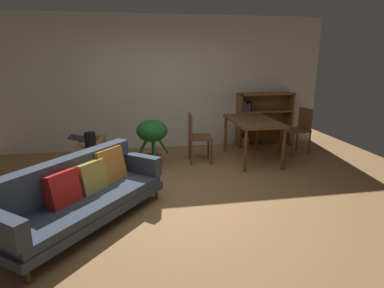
% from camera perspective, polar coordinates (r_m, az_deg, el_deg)
% --- Properties ---
extents(ground_plane, '(8.16, 8.16, 0.00)m').
position_cam_1_polar(ground_plane, '(4.43, -1.30, -9.87)').
color(ground_plane, '#9E7042').
extents(back_wall_panel, '(6.80, 0.10, 2.70)m').
position_cam_1_polar(back_wall_panel, '(6.71, -5.02, 10.76)').
color(back_wall_panel, silver).
rests_on(back_wall_panel, ground_plane).
extents(fabric_couch, '(1.88, 2.07, 0.77)m').
position_cam_1_polar(fabric_couch, '(3.92, -19.40, -8.27)').
color(fabric_couch, brown).
rests_on(fabric_couch, ground_plane).
extents(media_console, '(0.39, 1.18, 0.54)m').
position_cam_1_polar(media_console, '(5.47, -17.66, -2.65)').
color(media_console, olive).
rests_on(media_console, ground_plane).
extents(open_laptop, '(0.48, 0.36, 0.07)m').
position_cam_1_polar(open_laptop, '(5.63, -18.67, 0.96)').
color(open_laptop, '#333338').
rests_on(open_laptop, media_console).
extents(desk_speaker, '(0.17, 0.17, 0.23)m').
position_cam_1_polar(desk_speaker, '(5.09, -17.86, 0.70)').
color(desk_speaker, black).
rests_on(desk_speaker, media_console).
extents(potted_floor_plant, '(0.57, 0.54, 0.85)m').
position_cam_1_polar(potted_floor_plant, '(5.54, -7.19, 1.48)').
color(potted_floor_plant, brown).
rests_on(potted_floor_plant, ground_plane).
extents(dining_table, '(0.78, 1.30, 0.78)m').
position_cam_1_polar(dining_table, '(5.95, 10.91, 3.55)').
color(dining_table, brown).
rests_on(dining_table, ground_plane).
extents(dining_chair_near, '(0.53, 0.48, 0.91)m').
position_cam_1_polar(dining_chair_near, '(6.65, 18.70, 2.71)').
color(dining_chair_near, brown).
rests_on(dining_chair_near, ground_plane).
extents(dining_chair_far, '(0.43, 0.45, 0.90)m').
position_cam_1_polar(dining_chair_far, '(5.78, 0.81, 1.68)').
color(dining_chair_far, brown).
rests_on(dining_chair_far, ground_plane).
extents(bookshelf, '(1.20, 0.34, 1.14)m').
position_cam_1_polar(bookshelf, '(7.14, 12.29, 4.38)').
color(bookshelf, brown).
rests_on(bookshelf, ground_plane).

